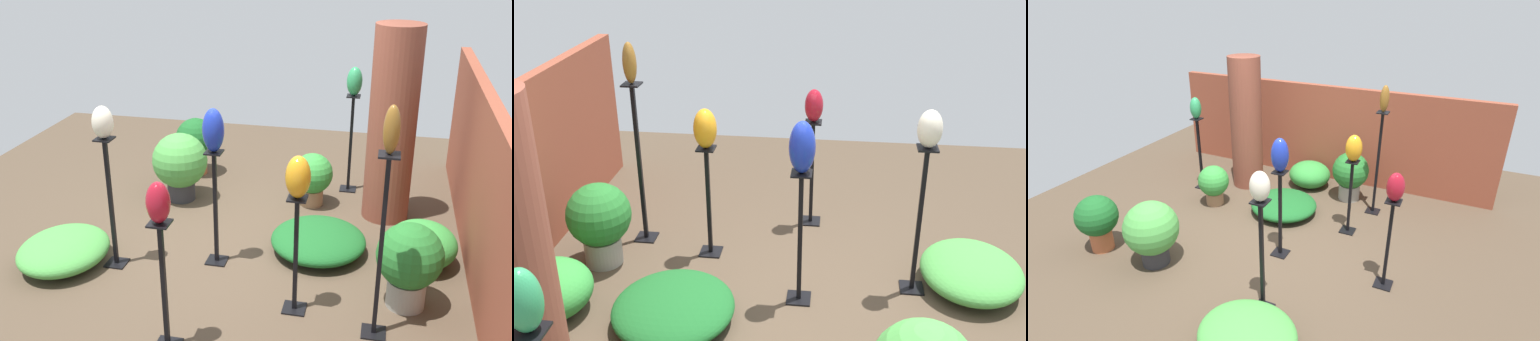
# 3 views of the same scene
# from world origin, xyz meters

# --- Properties ---
(ground_plane) EXTENTS (8.00, 8.00, 0.00)m
(ground_plane) POSITION_xyz_m (0.00, 0.00, 0.00)
(ground_plane) COLOR #4C3D2D
(brick_wall_back) EXTENTS (5.60, 0.12, 1.65)m
(brick_wall_back) POSITION_xyz_m (0.00, 2.33, 0.83)
(brick_wall_back) COLOR brown
(brick_wall_back) RESTS_ON ground
(brick_pillar) EXTENTS (0.52, 0.52, 2.18)m
(brick_pillar) POSITION_xyz_m (-1.07, 1.48, 1.09)
(brick_pillar) COLOR brown
(brick_pillar) RESTS_ON ground
(pedestal_ruby) EXTENTS (0.20, 0.20, 1.10)m
(pedestal_ruby) POSITION_xyz_m (1.66, -0.14, 0.50)
(pedestal_ruby) COLOR black
(pedestal_ruby) RESTS_ON ground
(pedestal_amber) EXTENTS (0.20, 0.20, 1.07)m
(pedestal_amber) POSITION_xyz_m (0.95, 0.76, 0.49)
(pedestal_amber) COLOR black
(pedestal_amber) RESTS_ON ground
(pedestal_cobalt) EXTENTS (0.20, 0.20, 1.17)m
(pedestal_cobalt) POSITION_xyz_m (0.33, -0.12, 0.53)
(pedestal_cobalt) COLOR black
(pedestal_cobalt) RESTS_ON ground
(pedestal_ivory) EXTENTS (0.20, 0.20, 1.31)m
(pedestal_ivory) POSITION_xyz_m (0.59, -1.07, 0.60)
(pedestal_ivory) COLOR black
(pedestal_ivory) RESTS_ON ground
(pedestal_jade) EXTENTS (0.20, 0.20, 1.22)m
(pedestal_jade) POSITION_xyz_m (-1.71, 1.01, 0.56)
(pedestal_jade) COLOR black
(pedestal_jade) RESTS_ON ground
(pedestal_bronze) EXTENTS (0.20, 0.20, 1.57)m
(pedestal_bronze) POSITION_xyz_m (1.14, 1.45, 0.73)
(pedestal_bronze) COLOR black
(pedestal_bronze) RESTS_ON ground
(art_vase_ruby) EXTENTS (0.19, 0.18, 0.32)m
(art_vase_ruby) POSITION_xyz_m (1.66, -0.14, 1.26)
(art_vase_ruby) COLOR maroon
(art_vase_ruby) RESTS_ON pedestal_ruby
(art_vase_amber) EXTENTS (0.22, 0.20, 0.36)m
(art_vase_amber) POSITION_xyz_m (0.95, 0.76, 1.25)
(art_vase_amber) COLOR orange
(art_vase_amber) RESTS_ON pedestal_amber
(art_vase_cobalt) EXTENTS (0.21, 0.20, 0.41)m
(art_vase_cobalt) POSITION_xyz_m (0.33, -0.12, 1.37)
(art_vase_cobalt) COLOR #192D9E
(art_vase_cobalt) RESTS_ON pedestal_cobalt
(art_vase_ivory) EXTENTS (0.20, 0.19, 0.30)m
(art_vase_ivory) POSITION_xyz_m (0.59, -1.07, 1.46)
(art_vase_ivory) COLOR beige
(art_vase_ivory) RESTS_ON pedestal_ivory
(art_vase_jade) EXTENTS (0.17, 0.18, 0.34)m
(art_vase_jade) POSITION_xyz_m (-1.71, 1.01, 1.39)
(art_vase_jade) COLOR #2D9356
(art_vase_jade) RESTS_ON pedestal_jade
(art_vase_bronze) EXTENTS (0.12, 0.12, 0.37)m
(art_vase_bronze) POSITION_xyz_m (1.14, 1.45, 1.76)
(art_vase_bronze) COLOR brown
(art_vase_bronze) RESTS_ON pedestal_bronze
(potted_plant_walkway_edge) EXTENTS (0.48, 0.48, 0.64)m
(potted_plant_walkway_edge) POSITION_xyz_m (-1.19, 0.62, 0.36)
(potted_plant_walkway_edge) COLOR #936B4C
(potted_plant_walkway_edge) RESTS_ON ground
(potted_plant_back_center) EXTENTS (0.53, 0.53, 0.76)m
(potted_plant_back_center) POSITION_xyz_m (-1.82, -1.02, 0.45)
(potted_plant_back_center) COLOR #B25B38
(potted_plant_back_center) RESTS_ON ground
(potted_plant_mid_right) EXTENTS (0.66, 0.66, 0.83)m
(potted_plant_mid_right) POSITION_xyz_m (-0.99, -0.95, 0.47)
(potted_plant_mid_right) COLOR #2D2D33
(potted_plant_mid_right) RESTS_ON ground
(potted_plant_front_left) EXTENTS (0.57, 0.57, 0.78)m
(potted_plant_front_left) POSITION_xyz_m (0.68, 1.70, 0.45)
(potted_plant_front_left) COLOR gray
(potted_plant_front_left) RESTS_ON ground
(foliage_bed_east) EXTENTS (0.70, 0.68, 0.43)m
(foliage_bed_east) POSITION_xyz_m (-0.07, 1.85, 0.21)
(foliage_bed_east) COLOR #338C38
(foliage_bed_east) RESTS_ON ground
(foliage_bed_west) EXTENTS (1.00, 0.96, 0.27)m
(foliage_bed_west) POSITION_xyz_m (-0.08, 0.83, 0.13)
(foliage_bed_west) COLOR #195923
(foliage_bed_west) RESTS_ON ground
(foliage_bed_center) EXTENTS (0.97, 0.86, 0.30)m
(foliage_bed_center) POSITION_xyz_m (0.69, -1.57, 0.15)
(foliage_bed_center) COLOR #479942
(foliage_bed_center) RESTS_ON ground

